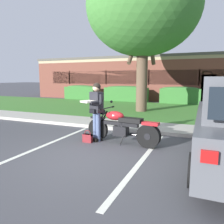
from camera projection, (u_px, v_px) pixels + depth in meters
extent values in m
plane|color=#424247|center=(94.00, 156.00, 5.27)|extent=(140.00, 140.00, 0.00)
cube|color=#ADA89E|center=(129.00, 130.00, 7.65)|extent=(60.00, 0.20, 0.12)
cube|color=#ADA89E|center=(136.00, 125.00, 8.43)|extent=(60.00, 1.50, 0.08)
cube|color=#3D752D|center=(159.00, 110.00, 12.39)|extent=(60.00, 7.20, 0.06)
cube|color=silver|center=(45.00, 145.00, 6.09)|extent=(0.15, 4.40, 0.01)
cube|color=silver|center=(143.00, 159.00, 5.02)|extent=(0.15, 4.40, 0.01)
cylinder|color=black|center=(98.00, 129.00, 6.61)|extent=(0.65, 0.18, 0.64)
cylinder|color=black|center=(98.00, 129.00, 6.61)|extent=(0.19, 0.14, 0.18)
cylinder|color=black|center=(149.00, 136.00, 5.82)|extent=(0.66, 0.25, 0.64)
cylinder|color=black|center=(149.00, 136.00, 5.82)|extent=(0.20, 0.22, 0.18)
cube|color=black|center=(98.00, 118.00, 6.56)|extent=(0.45, 0.19, 0.06)
cube|color=maroon|center=(151.00, 124.00, 5.75)|extent=(0.46, 0.25, 0.08)
cylinder|color=black|center=(100.00, 121.00, 6.43)|extent=(0.31, 0.08, 0.58)
cylinder|color=black|center=(103.00, 120.00, 6.57)|extent=(0.31, 0.08, 0.58)
sphere|color=black|center=(103.00, 112.00, 6.44)|extent=(0.17, 0.17, 0.17)
cylinder|color=black|center=(107.00, 108.00, 6.36)|extent=(0.12, 0.72, 0.03)
cylinder|color=black|center=(100.00, 110.00, 6.05)|extent=(0.06, 0.10, 0.04)
cylinder|color=black|center=(113.00, 107.00, 6.66)|extent=(0.06, 0.10, 0.04)
sphere|color=black|center=(101.00, 104.00, 6.08)|extent=(0.08, 0.08, 0.08)
sphere|color=black|center=(111.00, 102.00, 6.60)|extent=(0.08, 0.08, 0.08)
cube|color=black|center=(120.00, 124.00, 6.20)|extent=(1.10, 0.23, 0.10)
ellipsoid|color=maroon|center=(115.00, 116.00, 6.25)|extent=(0.59, 0.38, 0.26)
cube|color=black|center=(131.00, 120.00, 6.02)|extent=(0.67, 0.35, 0.12)
cube|color=black|center=(121.00, 131.00, 6.22)|extent=(0.43, 0.29, 0.28)
cylinder|color=black|center=(120.00, 125.00, 6.21)|extent=(0.19, 0.14, 0.21)
cylinder|color=black|center=(122.00, 125.00, 6.18)|extent=(0.19, 0.14, 0.21)
cylinder|color=black|center=(135.00, 135.00, 6.17)|extent=(0.61, 0.15, 0.08)
cylinder|color=black|center=(142.00, 136.00, 6.07)|extent=(0.61, 0.15, 0.08)
cylinder|color=black|center=(122.00, 140.00, 6.06)|extent=(0.13, 0.11, 0.30)
cube|color=black|center=(98.00, 140.00, 6.45)|extent=(0.20, 0.26, 0.10)
cube|color=black|center=(95.00, 139.00, 6.55)|extent=(0.20, 0.26, 0.10)
cylinder|color=#47567A|center=(98.00, 127.00, 6.40)|extent=(0.14, 0.14, 0.86)
cylinder|color=#47567A|center=(95.00, 126.00, 6.50)|extent=(0.14, 0.14, 0.86)
cube|color=#232328|center=(96.00, 102.00, 6.34)|extent=(0.44, 0.35, 0.58)
cube|color=#232328|center=(96.00, 93.00, 6.30)|extent=(0.35, 0.30, 0.06)
sphere|color=tan|center=(96.00, 88.00, 6.28)|extent=(0.21, 0.21, 0.21)
sphere|color=black|center=(97.00, 87.00, 6.29)|extent=(0.23, 0.23, 0.23)
cube|color=black|center=(93.00, 111.00, 6.29)|extent=(0.24, 0.18, 0.12)
cylinder|color=#232328|center=(96.00, 102.00, 6.12)|extent=(0.22, 0.35, 0.09)
cylinder|color=#232328|center=(89.00, 101.00, 6.34)|extent=(0.22, 0.35, 0.09)
cylinder|color=#232328|center=(101.00, 99.00, 6.16)|extent=(0.10, 0.10, 0.28)
cylinder|color=#232328|center=(91.00, 98.00, 6.47)|extent=(0.10, 0.10, 0.28)
cube|color=beige|center=(88.00, 102.00, 6.13)|extent=(0.42, 0.42, 0.05)
cube|color=maroon|center=(88.00, 138.00, 6.35)|extent=(0.28, 0.12, 0.24)
cube|color=maroon|center=(87.00, 135.00, 6.33)|extent=(0.28, 0.13, 0.04)
torus|color=maroon|center=(87.00, 134.00, 6.32)|extent=(0.20, 0.02, 0.20)
cube|color=black|center=(204.00, 95.00, 4.68)|extent=(0.07, 2.73, 0.55)
cube|color=#B21414|center=(209.00, 157.00, 2.71)|extent=(0.20, 0.06, 0.16)
cylinder|color=black|center=(199.00, 132.00, 6.35)|extent=(0.25, 0.60, 0.60)
cylinder|color=black|center=(196.00, 171.00, 3.69)|extent=(0.25, 0.60, 0.60)
cylinder|color=brown|center=(142.00, 82.00, 11.75)|extent=(0.59, 0.59, 3.24)
ellipsoid|color=#3D7A33|center=(143.00, 7.00, 11.17)|extent=(5.83, 5.83, 4.95)
cylinder|color=brown|center=(152.00, 52.00, 11.32)|extent=(0.21, 1.16, 1.32)
cylinder|color=brown|center=(132.00, 53.00, 11.73)|extent=(0.21, 1.26, 1.31)
cube|color=#336B2D|center=(81.00, 93.00, 18.70)|extent=(2.77, 0.90, 1.10)
ellipsoid|color=#336B2D|center=(81.00, 87.00, 18.61)|extent=(2.63, 0.84, 0.28)
cube|color=#336B2D|center=(126.00, 95.00, 17.13)|extent=(3.38, 0.90, 1.10)
ellipsoid|color=#336B2D|center=(126.00, 88.00, 17.05)|extent=(3.21, 0.84, 0.28)
cube|color=#336B2D|center=(180.00, 96.00, 15.57)|extent=(2.74, 0.90, 1.10)
ellipsoid|color=#336B2D|center=(180.00, 89.00, 15.49)|extent=(2.61, 0.84, 0.28)
cube|color=brown|center=(159.00, 79.00, 20.89)|extent=(21.56, 8.16, 3.44)
cube|color=#998466|center=(149.00, 59.00, 16.97)|extent=(21.56, 0.10, 0.24)
cube|color=#4C4742|center=(160.00, 60.00, 20.61)|extent=(21.77, 8.24, 0.20)
cube|color=#1E282D|center=(149.00, 77.00, 17.18)|extent=(18.32, 0.06, 1.10)
cube|color=brown|center=(70.00, 77.00, 20.00)|extent=(0.08, 0.04, 1.20)
cube|color=brown|center=(106.00, 77.00, 18.59)|extent=(0.08, 0.04, 1.20)
cube|color=brown|center=(149.00, 77.00, 17.17)|extent=(0.08, 0.04, 1.20)
cube|color=brown|center=(199.00, 77.00, 15.75)|extent=(0.08, 0.04, 1.20)
cube|color=#473323|center=(208.00, 89.00, 15.65)|extent=(1.00, 0.08, 2.10)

